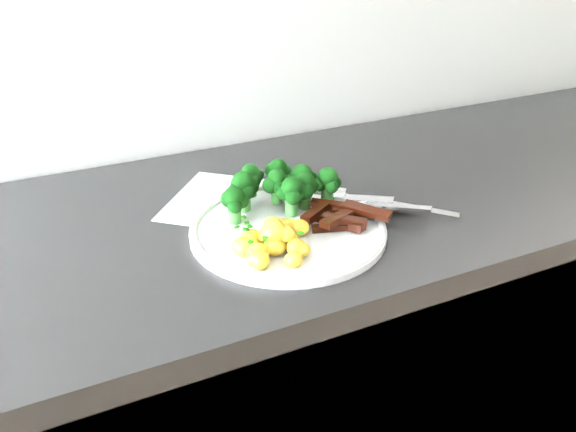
{
  "coord_description": "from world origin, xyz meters",
  "views": [
    {
      "loc": [
        -0.41,
        0.88,
        1.34
      ],
      "look_at": [
        -0.07,
        1.59,
        0.92
      ],
      "focal_mm": 36.57,
      "sensor_mm": 36.0,
      "label": 1
    }
  ],
  "objects_px": {
    "counter": "(288,400)",
    "recipe_paper": "(254,204)",
    "broccoli": "(277,184)",
    "beef_strips": "(342,217)",
    "plate": "(288,228)",
    "potatoes": "(273,240)",
    "fork": "(370,202)",
    "knife": "(402,208)"
  },
  "relations": [
    {
      "from": "potatoes",
      "to": "knife",
      "type": "relative_size",
      "value": 0.64
    },
    {
      "from": "potatoes",
      "to": "fork",
      "type": "bearing_deg",
      "value": 15.88
    },
    {
      "from": "fork",
      "to": "beef_strips",
      "type": "bearing_deg",
      "value": -158.03
    },
    {
      "from": "counter",
      "to": "beef_strips",
      "type": "height_order",
      "value": "beef_strips"
    },
    {
      "from": "counter",
      "to": "knife",
      "type": "distance_m",
      "value": 0.49
    },
    {
      "from": "recipe_paper",
      "to": "counter",
      "type": "bearing_deg",
      "value": -29.09
    },
    {
      "from": "counter",
      "to": "broccoli",
      "type": "xyz_separation_m",
      "value": [
        -0.03,
        -0.01,
        0.5
      ]
    },
    {
      "from": "broccoli",
      "to": "fork",
      "type": "height_order",
      "value": "broccoli"
    },
    {
      "from": "plate",
      "to": "fork",
      "type": "xyz_separation_m",
      "value": [
        0.15,
        0.0,
        0.01
      ]
    },
    {
      "from": "plate",
      "to": "counter",
      "type": "bearing_deg",
      "value": 64.72
    },
    {
      "from": "counter",
      "to": "recipe_paper",
      "type": "bearing_deg",
      "value": 150.91
    },
    {
      "from": "potatoes",
      "to": "beef_strips",
      "type": "relative_size",
      "value": 0.92
    },
    {
      "from": "recipe_paper",
      "to": "broccoli",
      "type": "relative_size",
      "value": 1.7
    },
    {
      "from": "beef_strips",
      "to": "fork",
      "type": "height_order",
      "value": "beef_strips"
    },
    {
      "from": "counter",
      "to": "fork",
      "type": "xyz_separation_m",
      "value": [
        0.11,
        -0.08,
        0.46
      ]
    },
    {
      "from": "counter",
      "to": "plate",
      "type": "relative_size",
      "value": 7.88
    },
    {
      "from": "potatoes",
      "to": "counter",
      "type": "bearing_deg",
      "value": 56.98
    },
    {
      "from": "plate",
      "to": "broccoli",
      "type": "distance_m",
      "value": 0.08
    },
    {
      "from": "plate",
      "to": "beef_strips",
      "type": "relative_size",
      "value": 2.18
    },
    {
      "from": "potatoes",
      "to": "broccoli",
      "type": "bearing_deg",
      "value": 62.79
    },
    {
      "from": "broccoli",
      "to": "knife",
      "type": "xyz_separation_m",
      "value": [
        0.18,
        -0.09,
        -0.04
      ]
    },
    {
      "from": "recipe_paper",
      "to": "beef_strips",
      "type": "relative_size",
      "value": 2.48
    },
    {
      "from": "counter",
      "to": "broccoli",
      "type": "height_order",
      "value": "broccoli"
    },
    {
      "from": "plate",
      "to": "broccoli",
      "type": "relative_size",
      "value": 1.5
    },
    {
      "from": "fork",
      "to": "knife",
      "type": "height_order",
      "value": "fork"
    },
    {
      "from": "counter",
      "to": "recipe_paper",
      "type": "relative_size",
      "value": 6.94
    },
    {
      "from": "counter",
      "to": "knife",
      "type": "relative_size",
      "value": 11.9
    },
    {
      "from": "broccoli",
      "to": "beef_strips",
      "type": "relative_size",
      "value": 1.45
    },
    {
      "from": "recipe_paper",
      "to": "broccoli",
      "type": "height_order",
      "value": "broccoli"
    },
    {
      "from": "counter",
      "to": "plate",
      "type": "height_order",
      "value": "plate"
    },
    {
      "from": "plate",
      "to": "beef_strips",
      "type": "height_order",
      "value": "beef_strips"
    },
    {
      "from": "plate",
      "to": "recipe_paper",
      "type": "bearing_deg",
      "value": 95.08
    },
    {
      "from": "counter",
      "to": "broccoli",
      "type": "relative_size",
      "value": 11.84
    },
    {
      "from": "beef_strips",
      "to": "fork",
      "type": "xyz_separation_m",
      "value": [
        0.07,
        0.03,
        -0.0
      ]
    },
    {
      "from": "potatoes",
      "to": "knife",
      "type": "distance_m",
      "value": 0.25
    },
    {
      "from": "beef_strips",
      "to": "knife",
      "type": "height_order",
      "value": "beef_strips"
    },
    {
      "from": "fork",
      "to": "knife",
      "type": "bearing_deg",
      "value": -24.06
    },
    {
      "from": "recipe_paper",
      "to": "plate",
      "type": "height_order",
      "value": "plate"
    },
    {
      "from": "counter",
      "to": "recipe_paper",
      "type": "xyz_separation_m",
      "value": [
        -0.05,
        0.03,
        0.45
      ]
    },
    {
      "from": "broccoli",
      "to": "fork",
      "type": "xyz_separation_m",
      "value": [
        0.14,
        -0.07,
        -0.03
      ]
    },
    {
      "from": "counter",
      "to": "knife",
      "type": "xyz_separation_m",
      "value": [
        0.16,
        -0.1,
        0.45
      ]
    },
    {
      "from": "counter",
      "to": "fork",
      "type": "distance_m",
      "value": 0.48
    }
  ]
}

